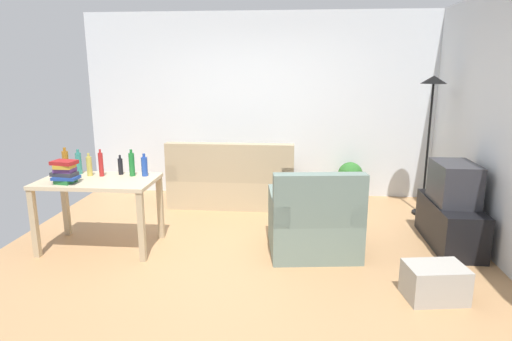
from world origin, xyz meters
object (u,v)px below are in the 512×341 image
(bottle_dark, at_px, (120,166))
(bottle_blue, at_px, (144,166))
(bottle_squat, at_px, (89,166))
(torchiere_lamp, at_px, (431,108))
(desk, at_px, (98,189))
(couch, at_px, (233,183))
(potted_plant, at_px, (350,178))
(bottle_red, at_px, (101,164))
(book_stack, at_px, (65,172))
(storage_box, at_px, (435,282))
(tv, at_px, (455,183))
(tv_stand, at_px, (450,224))
(armchair, at_px, (314,223))
(bottle_amber, at_px, (66,162))
(bottle_green, at_px, (132,164))
(bottle_tall, at_px, (79,163))

(bottle_dark, distance_m, bottle_blue, 0.29)
(bottle_squat, relative_size, bottle_dark, 1.14)
(torchiere_lamp, distance_m, desk, 4.11)
(couch, xyz_separation_m, torchiere_lamp, (2.58, -0.23, 1.11))
(potted_plant, xyz_separation_m, bottle_dark, (-2.71, -1.76, 0.52))
(torchiere_lamp, height_order, potted_plant, torchiere_lamp)
(bottle_red, height_order, book_stack, bottle_red)
(bottle_dark, bearing_deg, bottle_squat, -165.07)
(storage_box, bearing_deg, tv, 67.00)
(bottle_squat, bearing_deg, tv_stand, 3.91)
(torchiere_lamp, xyz_separation_m, potted_plant, (-0.90, 0.54, -1.08))
(storage_box, bearing_deg, armchair, 138.08)
(torchiere_lamp, relative_size, bottle_dark, 8.32)
(couch, distance_m, armchair, 1.95)
(tv, bearing_deg, desk, 96.24)
(tv, xyz_separation_m, bottle_dark, (-3.61, -0.18, 0.15))
(armchair, distance_m, book_stack, 2.60)
(tv_stand, xyz_separation_m, bottle_blue, (-3.32, -0.23, 0.63))
(book_stack, bearing_deg, armchair, 5.56)
(bottle_red, bearing_deg, desk, -84.21)
(tv_stand, xyz_separation_m, potted_plant, (-0.90, 1.58, 0.09))
(desk, bearing_deg, couch, 54.70)
(tv, distance_m, potted_plant, 1.86)
(tv_stand, bearing_deg, bottle_blue, 93.89)
(tv_stand, distance_m, potted_plant, 1.82)
(desk, height_order, bottle_amber, bottle_amber)
(tv_stand, distance_m, storage_box, 1.33)
(tv_stand, xyz_separation_m, torchiere_lamp, (0.00, 1.04, 1.17))
(storage_box, relative_size, bottle_green, 1.65)
(tv, bearing_deg, bottle_blue, 93.88)
(potted_plant, distance_m, bottle_blue, 3.07)
(bottle_red, height_order, bottle_blue, bottle_red)
(tv, relative_size, book_stack, 2.18)
(tv, bearing_deg, storage_box, 157.00)
(armchair, relative_size, storage_box, 2.07)
(armchair, bearing_deg, bottle_red, -8.78)
(armchair, relative_size, bottle_tall, 3.62)
(potted_plant, distance_m, book_stack, 3.85)
(tv_stand, relative_size, armchair, 1.11)
(bottle_amber, bearing_deg, book_stack, -63.17)
(torchiere_lamp, distance_m, bottle_red, 4.04)
(bottle_tall, height_order, bottle_green, bottle_green)
(torchiere_lamp, bearing_deg, tv_stand, -90.00)
(couch, bearing_deg, desk, 54.70)
(bottle_red, xyz_separation_m, bottle_blue, (0.46, 0.05, -0.02))
(bottle_red, bearing_deg, armchair, -1.82)
(armchair, distance_m, bottle_squat, 2.49)
(desk, relative_size, bottle_blue, 4.87)
(torchiere_lamp, relative_size, bottle_amber, 6.10)
(bottle_dark, relative_size, bottle_green, 0.75)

